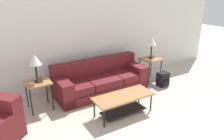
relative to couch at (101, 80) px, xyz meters
name	(u,v)px	position (x,y,z in m)	size (l,w,h in m)	color
wall_back	(89,38)	(0.01, 0.63, 1.00)	(9.11, 0.06, 2.60)	silver
couch	(101,80)	(0.00, 0.00, 0.00)	(2.38, 0.92, 0.82)	maroon
coffee_table	(123,100)	(-0.13, -1.23, 0.03)	(1.28, 0.53, 0.44)	#A87042
side_table_left	(38,85)	(-1.58, -0.09, 0.29)	(0.52, 0.50, 0.66)	#A87042
side_table_right	(151,61)	(1.58, -0.09, 0.29)	(0.52, 0.50, 0.66)	#A87042
table_lamp_left	(35,61)	(-1.58, -0.09, 0.84)	(0.27, 0.27, 0.60)	black
table_lamp_right	(152,42)	(1.58, -0.09, 0.84)	(0.27, 0.27, 0.60)	black
backpack	(163,79)	(1.62, -0.59, -0.11)	(0.29, 0.30, 0.38)	black
picture_frame	(40,80)	(-1.54, -0.17, 0.43)	(0.10, 0.04, 0.13)	#4C3828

